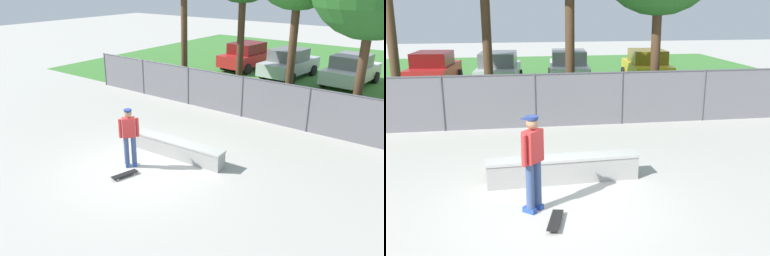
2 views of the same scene
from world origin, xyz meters
The scene contains 10 objects.
ground_plane centered at (0.00, 0.00, 0.00)m, with size 80.00×80.00×0.00m, color #ADAAA3.
grass_strip centered at (0.00, 16.23, 0.01)m, with size 28.79×20.00×0.02m, color #3D7A33.
concrete_ledge centered at (0.32, 1.30, 0.29)m, with size 3.36×0.64×0.58m.
skateboarder centered at (-0.40, -0.05, 1.03)m, with size 0.44×0.48×1.84m.
skateboard centered at (-0.06, -0.64, 0.07)m, with size 0.38×0.82×0.09m.
chainlink_fence centered at (0.00, 5.93, 0.94)m, with size 16.86×0.07×1.71m.
car_red centered at (-4.27, 13.97, 0.84)m, with size 2.29×4.34×1.66m.
car_silver centered at (-1.24, 13.39, 0.84)m, with size 2.29×4.34×1.66m.
car_white centered at (2.12, 13.76, 0.84)m, with size 2.29×4.34×1.66m.
car_yellow centered at (5.99, 13.46, 0.84)m, with size 2.29×4.34×1.66m.
Camera 2 is at (-0.76, -7.71, 3.73)m, focal length 41.41 mm.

